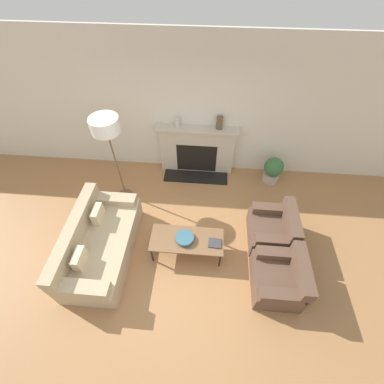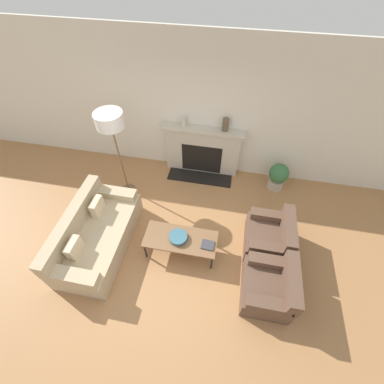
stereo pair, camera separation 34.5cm
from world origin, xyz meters
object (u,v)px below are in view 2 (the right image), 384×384
Objects in this scene: couch at (96,235)px; armchair_near at (270,287)px; mantel_vase_center_left at (226,125)px; potted_plant at (278,176)px; book at (208,245)px; mantel_vase_left at (184,121)px; armchair_far at (270,237)px; floor_lamp at (110,124)px; coffee_table at (180,239)px; fireplace at (202,151)px; bowl at (178,237)px.

armchair_near is at bearing -96.53° from couch.
mantel_vase_center_left is 1.57m from potted_plant.
mantel_vase_left reaches higher than book.
mantel_vase_left is at bearing -132.77° from armchair_far.
book is 2.61m from floor_lamp.
coffee_table is at bearing -131.26° from potted_plant.
mantel_vase_left is at bearing -25.71° from couch.
fireplace is 2.06m from floor_lamp.
bowl is (-0.03, -0.01, 0.08)m from coffee_table.
mantel_vase_left is 2.27m from potted_plant.
book is at bearing -78.23° from fireplace.
armchair_near reaches higher than coffee_table.
coffee_table is 2.38m from mantel_vase_center_left.
armchair_far is 2.75× the size of bowl.
mantel_vase_center_left is (1.95, 2.31, 0.98)m from couch.
fireplace is at bearing -178.11° from mantel_vase_center_left.
fireplace is 2.03× the size of armchair_near.
floor_lamp is at bearing -120.08° from armchair_near.
armchair_near is 1.63m from bowl.
armchair_far is (1.50, -1.74, -0.27)m from fireplace.
book is (0.51, -0.03, -0.04)m from bowl.
mantel_vase_center_left is at bearing 78.29° from coffee_table.
floor_lamp is 2.15m from mantel_vase_center_left.
bowl is at bearing 179.12° from book.
armchair_far is 3.86× the size of book.
floor_lamp is at bearing -105.44° from armchair_far.
armchair_near is 3.40m from mantel_vase_left.
armchair_near is 3.23× the size of mantel_vase_center_left.
book is at bearing -87.06° from couch.
couch is at bearing -123.43° from fireplace.
couch reaches higher than armchair_near.
book is 0.12× the size of floor_lamp.
couch is 8.61× the size of book.
fireplace reaches higher than coffee_table.
mantel_vase_left reaches higher than coffee_table.
coffee_table is at bearing -90.37° from fireplace.
armchair_near is 0.45× the size of floor_lamp.
armchair_near is at bearing -30.08° from floor_lamp.
fireplace reaches higher than book.
fireplace reaches higher than potted_plant.
couch is 3.18m from mantel_vase_center_left.
mantel_vase_center_left is (0.84, 0.00, 0.03)m from mantel_vase_left.
fireplace is 5.59× the size of bowl.
book is 2.50m from mantel_vase_left.
couch is 9.78× the size of mantel_vase_left.
potted_plant is at bearing 176.01° from armchair_near.
mantel_vase_left is 0.84m from mantel_vase_center_left.
floor_lamp is (-1.92, 1.27, 1.24)m from book.
mantel_vase_center_left reaches higher than book.
armchair_far is at bearing 15.04° from bowl.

